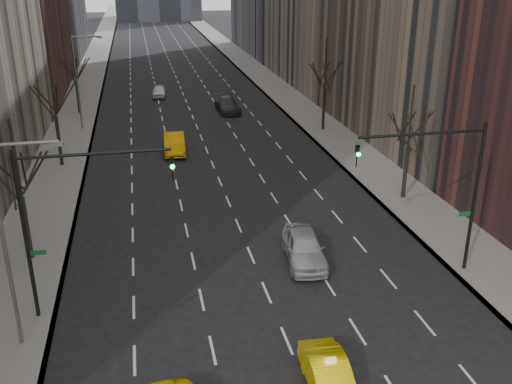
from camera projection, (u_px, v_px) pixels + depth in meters
sidewalk_left at (88, 82)px, 78.80m from camera, size 4.50×320.00×0.15m
sidewalk_right at (261, 76)px, 83.42m from camera, size 4.50×320.00×0.15m
tree_lw_b at (22, 197)px, 30.21m from camera, size 3.36×3.50×7.82m
tree_lw_c at (56, 118)px, 44.64m from camera, size 3.36×3.50×8.74m
tree_lw_d at (76, 81)px, 61.18m from camera, size 3.36×3.50×7.36m
tree_rw_b at (408, 148)px, 38.38m from camera, size 3.36×3.50×7.82m
tree_rw_c at (325, 90)px, 54.63m from camera, size 3.36×3.50×8.74m
traffic_mast_left at (62, 206)px, 24.64m from camera, size 6.69×0.39×8.00m
traffic_mast_right at (447, 176)px, 28.08m from camera, size 6.69×0.39×8.00m
streetlight_near at (11, 226)px, 22.45m from camera, size 2.83×0.22×9.00m
streetlight_far at (80, 73)px, 54.27m from camera, size 2.83×0.22×9.00m
taxi_sedan at (330, 378)px, 21.48m from camera, size 1.59×4.26×1.39m
silver_sedan_ahead at (304, 248)px, 31.07m from camera, size 2.52×5.17×1.70m
far_taxi at (174, 143)px, 49.26m from camera, size 1.95×5.06×1.64m
far_suv_grey at (228, 105)px, 62.96m from camera, size 2.40×5.57×1.60m
far_car_white at (159, 91)px, 70.19m from camera, size 2.03×4.20×1.38m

